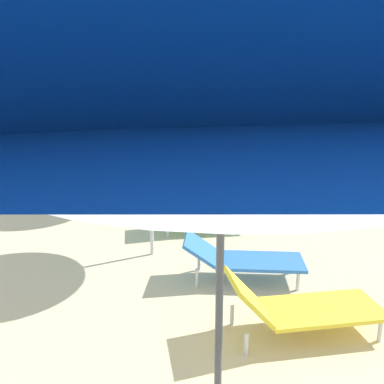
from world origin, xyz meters
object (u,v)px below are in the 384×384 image
(umbrella_second, at_px, (223,114))
(lounger_second_shoreside, at_px, (300,306))
(lounger_farthest_shoreside, at_px, (159,172))
(lounger_third_shoreside, at_px, (201,213))
(person_walking_near, at_px, (296,136))
(umbrella_farthest, at_px, (130,84))
(cooler_box, at_px, (258,164))
(umbrella_third, at_px, (148,95))
(person_walking_mid, at_px, (61,131))
(lounger_third_inland, at_px, (242,258))

(umbrella_second, bearing_deg, lounger_second_shoreside, 45.53)
(lounger_farthest_shoreside, bearing_deg, lounger_third_shoreside, -91.61)
(lounger_farthest_shoreside, bearing_deg, person_walking_near, -5.92)
(umbrella_second, relative_size, lounger_third_shoreside, 1.63)
(umbrella_farthest, xyz_separation_m, cooler_box, (3.48, 2.65, -2.18))
(umbrella_third, height_order, lounger_third_shoreside, umbrella_third)
(umbrella_third, xyz_separation_m, person_walking_mid, (-2.32, 8.05, -1.28))
(lounger_second_shoreside, xyz_separation_m, cooler_box, (1.99, 7.78, -0.13))
(lounger_third_shoreside, bearing_deg, umbrella_farthest, 117.69)
(umbrella_second, relative_size, lounger_second_shoreside, 1.69)
(umbrella_second, relative_size, person_walking_mid, 1.65)
(umbrella_farthest, bearing_deg, person_walking_mid, 112.52)
(person_walking_near, bearing_deg, lounger_third_shoreside, -123.22)
(umbrella_second, bearing_deg, person_walking_mid, 102.92)
(lounger_second_shoreside, xyz_separation_m, person_walking_near, (2.58, 6.61, 0.79))
(umbrella_second, height_order, lounger_farthest_shoreside, umbrella_second)
(lounger_third_shoreside, xyz_separation_m, cooler_box, (2.42, 4.69, -0.14))
(umbrella_second, height_order, lounger_third_shoreside, umbrella_second)
(lounger_third_shoreside, xyz_separation_m, umbrella_farthest, (-1.07, 2.05, 2.04))
(lounger_third_shoreside, xyz_separation_m, person_walking_mid, (-3.18, 7.13, 0.63))
(lounger_third_shoreside, bearing_deg, lounger_second_shoreside, -82.06)
(umbrella_farthest, distance_m, person_walking_near, 4.50)
(lounger_farthest_shoreside, relative_size, person_walking_near, 0.87)
(umbrella_second, bearing_deg, umbrella_third, 94.64)
(umbrella_third, xyz_separation_m, umbrella_farthest, (-0.21, 2.96, 0.14))
(umbrella_second, height_order, cooler_box, umbrella_second)
(lounger_third_shoreside, bearing_deg, lounger_farthest_shoreside, 97.84)
(lounger_third_inland, xyz_separation_m, cooler_box, (2.24, 6.57, -0.13))
(umbrella_farthest, height_order, person_walking_mid, umbrella_farthest)
(umbrella_second, distance_m, lounger_second_shoreside, 2.38)
(lounger_second_shoreside, xyz_separation_m, person_walking_mid, (-3.60, 10.21, 0.63))
(lounger_third_shoreside, xyz_separation_m, lounger_farthest_shoreside, (-0.45, 3.32, 0.00))
(lounger_second_shoreside, distance_m, lounger_farthest_shoreside, 6.46)
(umbrella_third, xyz_separation_m, lounger_third_shoreside, (0.86, 0.91, -1.90))
(umbrella_third, height_order, person_walking_mid, umbrella_third)
(lounger_third_inland, relative_size, umbrella_farthest, 0.58)
(lounger_third_shoreside, relative_size, cooler_box, 3.25)
(umbrella_farthest, relative_size, person_walking_mid, 1.74)
(umbrella_third, bearing_deg, cooler_box, 59.74)
(lounger_third_shoreside, distance_m, umbrella_farthest, 3.08)
(lounger_second_shoreside, distance_m, cooler_box, 8.03)
(lounger_third_inland, xyz_separation_m, person_walking_near, (2.82, 5.40, 0.79))
(lounger_farthest_shoreside, height_order, cooler_box, lounger_farthest_shoreside)
(lounger_third_shoreside, xyz_separation_m, person_walking_near, (3.00, 3.52, 0.79))
(lounger_farthest_shoreside, bearing_deg, lounger_third_inland, -92.41)
(umbrella_farthest, relative_size, lounger_farthest_shoreside, 1.73)
(umbrella_farthest, bearing_deg, lounger_third_shoreside, -62.45)
(lounger_third_inland, height_order, person_walking_near, person_walking_near)
(lounger_third_inland, height_order, person_walking_mid, person_walking_mid)
(umbrella_farthest, xyz_separation_m, lounger_farthest_shoreside, (0.62, 1.27, -2.04))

